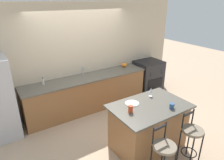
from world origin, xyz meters
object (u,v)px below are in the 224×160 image
Objects in this scene: dinner_plate at (132,103)px; pumpkin_decoration at (124,65)px; bar_stool_far at (191,136)px; tumbler_cup at (131,109)px; bar_stool_near at (163,152)px; soap_bottle at (43,82)px; coffee_mug at (172,106)px; wine_glass at (151,90)px; oven_range at (148,76)px.

dinner_plate is 2.22m from pumpkin_decoration.
bar_stool_far is 7.74× the size of tumbler_cup.
tumbler_cup is (-0.10, 0.73, 0.43)m from bar_stool_near.
bar_stool_far reaches higher than dinner_plate.
bar_stool_near is at bearing -69.69° from soap_bottle.
coffee_mug reaches higher than bar_stool_far.
wine_glass is (-0.09, 0.97, 0.50)m from bar_stool_far.
bar_stool_near is 1.26m from wine_glass.
wine_glass is at bearing 58.41° from bar_stool_near.
oven_range is at bearing 41.53° from tumbler_cup.
tumbler_cup is (-0.70, -0.26, -0.06)m from wine_glass.
bar_stool_near is at bearing -128.17° from oven_range.
oven_range is 6.30× the size of pumpkin_decoration.
dinner_plate is (-2.00, -1.73, 0.46)m from oven_range.
dinner_plate is 2.27× the size of coffee_mug.
wine_glass is at bearing -110.49° from pumpkin_decoration.
coffee_mug is (0.49, -0.52, 0.04)m from dinner_plate.
wine_glass is 0.75m from tumbler_cup.
wine_glass reaches higher than dinner_plate.
soap_bottle is at bearing 114.46° from tumbler_cup.
coffee_mug is 0.75× the size of pumpkin_decoration.
tumbler_cup is 2.52m from pumpkin_decoration.
oven_range is at bearing 40.95° from dinner_plate.
bar_stool_far is at bearing -117.94° from oven_range.
tumbler_cup reaches higher than oven_range.
soap_bottle reaches higher than pumpkin_decoration.
oven_range is 0.97× the size of bar_stool_near.
bar_stool_far is 6.47× the size of pumpkin_decoration.
oven_range is 0.97× the size of bar_stool_far.
tumbler_cup is at bearing 97.47° from bar_stool_near.
pumpkin_decoration reaches higher than oven_range.
dinner_plate is at bearing -139.05° from oven_range.
tumbler_cup is (-0.79, 0.71, 0.43)m from bar_stool_far.
dinner_plate is 0.31m from tumbler_cup.
bar_stool_near is 5.36× the size of soap_bottle.
tumbler_cup is 2.26m from soap_bottle.
oven_range is at bearing -1.89° from soap_bottle.
dinner_plate is 0.71m from coffee_mug.
coffee_mug reaches higher than dinner_plate.
dinner_plate is 1.47× the size of wine_glass.
soap_bottle is at bearing 121.93° from bar_stool_far.
bar_stool_near is at bearing -144.24° from coffee_mug.
coffee_mug is at bearing -90.72° from wine_glass.
pumpkin_decoration is at bearing 169.70° from oven_range.
dinner_plate is at bearing 83.25° from bar_stool_near.
oven_range is 2.99m from tumbler_cup.
pumpkin_decoration is 0.83× the size of soap_bottle.
soap_bottle is at bearing 132.39° from wine_glass.
tumbler_cup is at bearing 156.91° from coffee_mug.
tumbler_cup reaches higher than coffee_mug.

